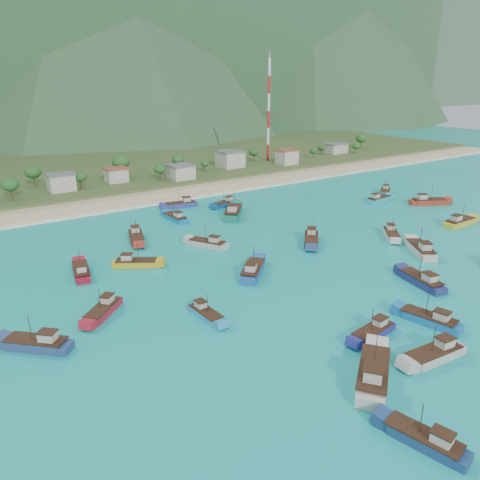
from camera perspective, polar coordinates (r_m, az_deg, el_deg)
ground at (r=101.15m, az=8.30°, el=-3.83°), size 600.00×600.00×0.00m
beach at (r=164.79m, az=-10.57°, el=5.17°), size 400.00×18.00×1.20m
land at (r=220.83m, az=-17.19°, el=8.21°), size 400.00×110.00×2.40m
surf_line at (r=156.40m, az=-9.13°, el=4.49°), size 400.00×2.50×0.08m
village at (r=188.40m, az=-10.46°, el=8.34°), size 214.37×24.05×6.62m
vegetation at (r=180.25m, az=-18.83°, el=7.39°), size 277.32×26.20×9.09m
radio_tower at (r=222.87m, az=3.51°, el=15.43°), size 1.20×1.20×45.51m
boat_0 at (r=144.47m, az=25.22°, el=1.94°), size 11.04×3.29×6.52m
boat_1 at (r=82.11m, az=-4.22°, el=-9.03°), size 2.85×8.53×4.98m
boat_3 at (r=68.73m, az=15.91°, el=-15.56°), size 12.48×10.60×7.53m
boat_4 at (r=79.41m, az=15.94°, el=-10.79°), size 9.38×3.79×5.39m
boat_5 at (r=76.41m, az=22.64°, el=-12.80°), size 10.52×3.99×6.07m
boat_9 at (r=118.20m, az=8.67°, el=0.02°), size 9.78×10.15×6.43m
boat_10 at (r=61.04m, az=21.60°, el=-21.80°), size 4.78×9.82×5.58m
boat_11 at (r=162.48m, az=16.56°, el=4.75°), size 10.49×3.87×6.07m
boat_12 at (r=150.93m, az=-1.79°, el=4.43°), size 9.73×4.72×5.53m
boat_13 at (r=164.19m, az=21.95°, el=4.34°), size 11.89×8.49×6.88m
boat_14 at (r=85.93m, az=22.12°, el=-9.04°), size 5.01×10.43×5.93m
boat_15 at (r=98.41m, az=1.57°, el=-3.79°), size 10.45×9.99×6.60m
boat_16 at (r=103.65m, az=-18.78°, el=-3.71°), size 5.00×10.50×5.97m
boat_17 at (r=174.45m, az=17.29°, el=5.62°), size 9.41×7.90×5.65m
boat_18 at (r=117.81m, az=21.17°, el=-1.14°), size 9.22×11.49×6.82m
boat_19 at (r=114.56m, az=-3.92°, el=-0.49°), size 7.37×10.12×5.87m
boat_20 at (r=100.51m, az=21.25°, el=-4.70°), size 5.45×11.09×6.29m
boat_21 at (r=139.41m, az=-0.81°, el=3.37°), size 11.91×12.98×8.05m
boat_22 at (r=136.54m, az=-7.90°, el=2.66°), size 3.48×10.05×5.85m
boat_23 at (r=105.16m, az=-12.63°, el=-2.80°), size 9.70×7.66×5.73m
boat_25 at (r=121.38m, az=-12.52°, el=0.28°), size 6.19×11.15×6.32m
boat_27 at (r=79.44m, az=-23.45°, el=-11.61°), size 9.67×9.48×6.18m
boat_28 at (r=127.39m, az=17.96°, el=0.64°), size 8.70×9.18×5.77m
boat_29 at (r=86.22m, az=-16.31°, el=-8.28°), size 8.82×8.51×5.59m
boat_30 at (r=150.51m, az=-7.21°, el=4.28°), size 10.75×4.80×6.13m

